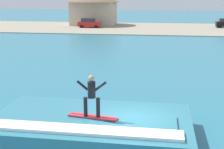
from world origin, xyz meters
name	(u,v)px	position (x,y,z in m)	size (l,w,h in m)	color
ground_plane	(130,139)	(0.00, 0.00, 0.00)	(260.00, 260.00, 0.00)	teal
wave_crest	(91,127)	(-1.68, -0.17, 0.51)	(8.47, 4.76, 1.08)	teal
surfboard	(93,117)	(-1.52, -0.45, 1.11)	(2.14, 0.71, 0.06)	#D8333F
surfer	(92,94)	(-1.54, -0.52, 2.12)	(1.24, 0.32, 1.76)	black
shoreline_bank	(157,28)	(0.00, 49.09, 0.05)	(120.00, 22.79, 0.11)	gray
car_near_shore	(89,23)	(-12.77, 47.90, 0.95)	(4.24, 2.07, 1.86)	red
house_with_chimney	(94,6)	(-13.15, 53.77, 3.89)	(10.87, 10.87, 7.10)	beige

